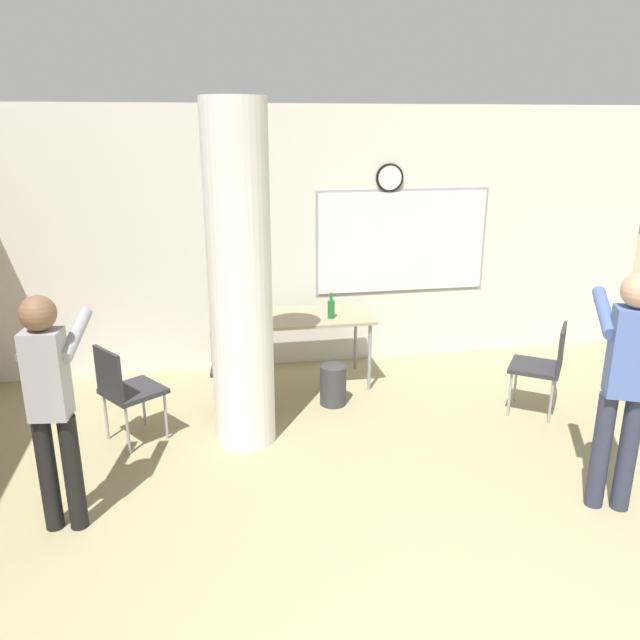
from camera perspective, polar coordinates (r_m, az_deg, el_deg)
wall_back at (r=6.84m, az=-1.01°, el=7.38°), size 8.00×0.15×2.80m
support_pillar at (r=5.03m, az=-7.33°, el=3.53°), size 0.51×0.51×2.80m
folding_table at (r=6.35m, az=-1.79°, el=-0.06°), size 1.43×0.72×0.74m
bottle_on_table at (r=6.23m, az=1.03°, el=1.07°), size 0.07×0.07×0.26m
waste_bin at (r=6.04m, az=1.21°, el=-5.96°), size 0.25×0.25×0.40m
chair_near_pillar at (r=5.47m, az=-17.40°, el=-5.86°), size 0.61×0.61×0.87m
chair_mid_room at (r=6.09m, az=19.80°, el=-3.66°), size 0.61×0.61×0.87m
chair_table_left at (r=5.78m, az=-7.76°, el=-3.89°), size 0.48×0.48×0.87m
person_playing_side at (r=4.66m, az=26.14°, el=-4.45°), size 0.55×0.71×1.71m
person_watching_back at (r=4.34m, az=-23.37°, el=-6.39°), size 0.41×0.62×1.62m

